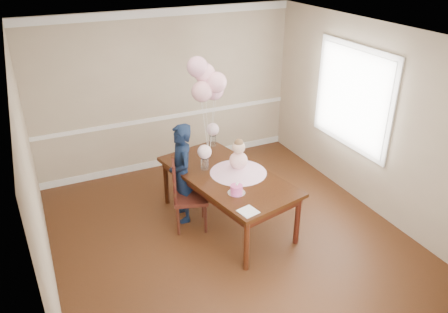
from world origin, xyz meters
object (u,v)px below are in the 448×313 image
Objects in this scene: birthday_cake at (237,189)px; woman at (182,173)px; dining_chair_seat at (190,197)px; dining_table_top at (227,176)px.

birthday_cake is 0.96m from woman.
dining_chair_seat is (-0.40, 0.62, -0.37)m from birthday_cake.
woman is at bearing 133.72° from dining_table_top.
dining_table_top is 0.59m from dining_chair_seat.
dining_chair_seat is (-0.50, 0.12, -0.28)m from dining_table_top.
birthday_cake reaches higher than dining_table_top.
dining_table_top is 0.52m from birthday_cake.
dining_table_top is 1.41× the size of woman.
birthday_cake reaches higher than dining_chair_seat.
dining_table_top is at bearing 3.29° from dining_chair_seat.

